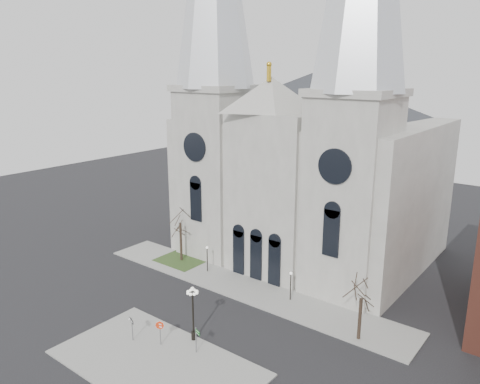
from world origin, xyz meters
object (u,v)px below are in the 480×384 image
Objects in this scene: one_way_sign at (132,325)px; stop_sign at (160,328)px; street_name_sign at (196,338)px; globe_lamp at (193,307)px.

stop_sign is at bearing 44.23° from one_way_sign.
street_name_sign is (5.99, 2.18, -0.09)m from one_way_sign.
one_way_sign is 6.38m from street_name_sign.
globe_lamp is 2.87m from street_name_sign.
one_way_sign is (-4.33, -3.55, -1.80)m from globe_lamp.
one_way_sign is (-2.55, -1.10, -0.19)m from stop_sign.
stop_sign is 0.98× the size of street_name_sign.
globe_lamp is 2.34× the size of one_way_sign.
street_name_sign reaches higher than one_way_sign.
globe_lamp reaches higher than stop_sign.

